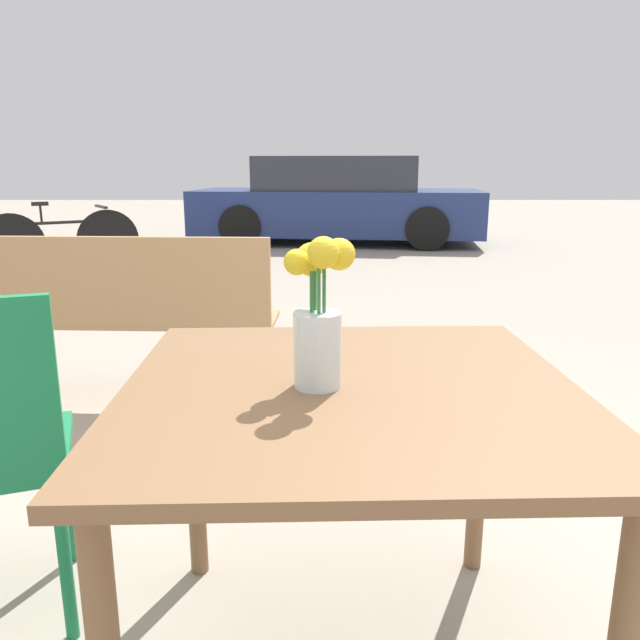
# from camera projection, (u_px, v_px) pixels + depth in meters

# --- Properties ---
(table_front) EXTENTS (0.95, 0.95, 0.72)m
(table_front) POSITION_uv_depth(u_px,v_px,m) (352.00, 425.00, 1.30)
(table_front) COLOR brown
(table_front) RESTS_ON ground_plane
(flower_vase) EXTENTS (0.14, 0.15, 0.31)m
(flower_vase) POSITION_uv_depth(u_px,v_px,m) (321.00, 324.00, 1.23)
(flower_vase) COLOR silver
(flower_vase) RESTS_ON table_front
(bench_near) EXTENTS (1.90, 0.44, 0.85)m
(bench_near) POSITION_uv_depth(u_px,v_px,m) (74.00, 315.00, 2.90)
(bench_near) COLOR tan
(bench_near) RESTS_ON ground_plane
(bicycle) EXTENTS (1.42, 0.90, 0.78)m
(bicycle) POSITION_uv_depth(u_px,v_px,m) (65.00, 241.00, 6.68)
(bicycle) COLOR black
(bicycle) RESTS_ON ground_plane
(parked_car) EXTENTS (4.39, 2.15, 1.27)m
(parked_car) POSITION_uv_depth(u_px,v_px,m) (340.00, 202.00, 9.37)
(parked_car) COLOR navy
(parked_car) RESTS_ON ground_plane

